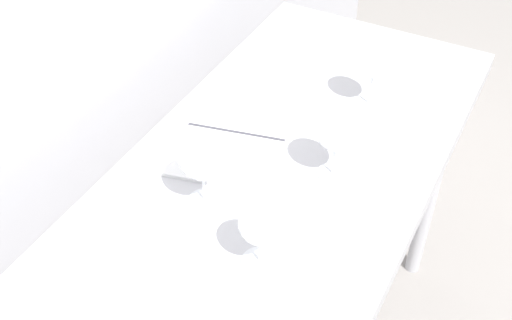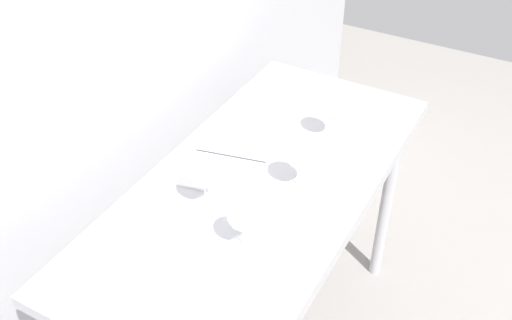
% 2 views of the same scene
% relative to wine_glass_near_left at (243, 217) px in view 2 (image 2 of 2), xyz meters
% --- Properties ---
extents(back_wall, '(3.80, 0.04, 2.60)m').
position_rel_wine_glass_near_left_xyz_m(back_wall, '(0.26, 0.59, 0.30)').
color(back_wall, '#B2B2B7').
rests_on(back_wall, ground_plane).
extents(steel_counter, '(1.40, 0.65, 0.90)m').
position_rel_wine_glass_near_left_xyz_m(steel_counter, '(0.26, 0.09, -0.21)').
color(steel_counter, '#B6B6BB').
rests_on(steel_counter, ground_plane).
extents(wine_glass_near_left, '(0.08, 0.08, 0.15)m').
position_rel_wine_glass_near_left_xyz_m(wine_glass_near_left, '(0.00, 0.00, 0.00)').
color(wine_glass_near_left, white).
rests_on(wine_glass_near_left, steel_counter).
extents(wine_glass_near_right, '(0.08, 0.08, 0.17)m').
position_rel_wine_glass_near_left_xyz_m(wine_glass_near_right, '(0.58, -0.00, 0.02)').
color(wine_glass_near_right, white).
rests_on(wine_glass_near_right, steel_counter).
extents(wine_glass_near_center, '(0.09, 0.09, 0.17)m').
position_rel_wine_glass_near_left_xyz_m(wine_glass_near_center, '(0.30, -0.02, 0.01)').
color(wine_glass_near_center, white).
rests_on(wine_glass_near_center, steel_counter).
extents(wine_glass_far_left, '(0.10, 0.10, 0.17)m').
position_rel_wine_glass_near_left_xyz_m(wine_glass_far_left, '(0.09, 0.18, 0.02)').
color(wine_glass_far_left, white).
rests_on(wine_glass_far_left, steel_counter).
extents(open_notebook, '(0.41, 0.31, 0.01)m').
position_rel_wine_glass_near_left_xyz_m(open_notebook, '(0.32, 0.23, -0.10)').
color(open_notebook, white).
rests_on(open_notebook, steel_counter).
extents(tasting_sheet_upper, '(0.21, 0.29, 0.00)m').
position_rel_wine_glass_near_left_xyz_m(tasting_sheet_upper, '(-0.14, 0.12, -0.10)').
color(tasting_sheet_upper, white).
rests_on(tasting_sheet_upper, steel_counter).
extents(tasting_sheet_lower, '(0.16, 0.22, 0.00)m').
position_rel_wine_glass_near_left_xyz_m(tasting_sheet_lower, '(0.71, 0.26, -0.10)').
color(tasting_sheet_lower, white).
rests_on(tasting_sheet_lower, steel_counter).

